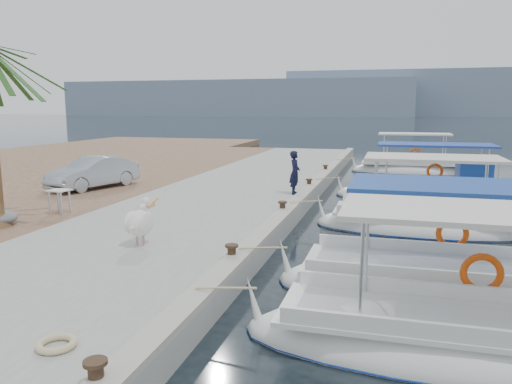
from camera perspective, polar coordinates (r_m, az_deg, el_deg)
ground at (r=13.87m, az=3.12°, el=-5.62°), size 400.00×400.00×0.00m
concrete_quay at (r=19.29m, az=-2.45°, el=-0.50°), size 6.00×40.00×0.50m
quay_curb at (r=18.59m, az=5.73°, el=0.04°), size 0.44×40.00×0.12m
cobblestone_strip at (r=21.33m, az=-15.36°, el=0.14°), size 4.00×40.00×0.50m
distant_hills at (r=216.28m, az=22.76°, el=10.00°), size 330.00×60.00×18.00m
fishing_caique_a at (r=8.34m, az=22.94°, el=-16.18°), size 6.81×2.07×2.83m
fishing_caique_b at (r=10.60m, az=20.25°, el=-10.42°), size 6.46×2.40×2.83m
fishing_caique_c at (r=15.85m, az=18.60°, el=-3.71°), size 6.45×2.39×2.83m
fishing_caique_d at (r=21.22m, az=19.34°, el=-0.28°), size 7.37×2.31×2.83m
fishing_caique_e at (r=29.24m, az=17.15°, el=2.32°), size 6.43×2.02×2.83m
mooring_bollards at (r=15.21m, az=3.05°, el=-1.57°), size 0.28×20.28×0.33m
pelican at (r=11.81m, az=-13.10°, el=-3.33°), size 0.48×1.36×1.06m
fisherman at (r=18.30m, az=4.46°, el=2.23°), size 0.42×0.60×1.59m
parked_car at (r=20.64m, az=-18.09°, el=2.12°), size 2.36×3.94×1.23m
folding_table at (r=15.97m, az=-21.56°, el=-0.50°), size 0.55×0.55×0.73m
rope_coil at (r=7.42m, az=-21.84°, el=-15.82°), size 0.54×0.54×0.10m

